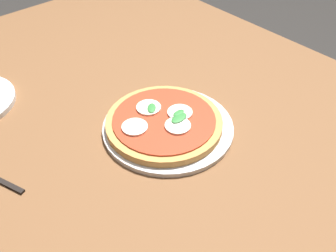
{
  "coord_description": "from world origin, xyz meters",
  "views": [
    {
      "loc": [
        0.58,
        -0.49,
        1.36
      ],
      "look_at": [
        0.06,
        -0.03,
        0.76
      ],
      "focal_mm": 41.96,
      "sensor_mm": 36.0,
      "label": 1
    }
  ],
  "objects": [
    {
      "name": "pizza",
      "position": [
        0.05,
        -0.03,
        0.77
      ],
      "size": [
        0.27,
        0.27,
        0.03
      ],
      "color": "tan",
      "rests_on": "serving_tray"
    },
    {
      "name": "serving_tray",
      "position": [
        0.06,
        -0.03,
        0.75
      ],
      "size": [
        0.31,
        0.31,
        0.01
      ],
      "primitive_type": "cylinder",
      "color": "silver",
      "rests_on": "dining_table"
    },
    {
      "name": "dining_table",
      "position": [
        0.0,
        0.0,
        0.66
      ],
      "size": [
        1.58,
        1.11,
        0.75
      ],
      "color": "brown",
      "rests_on": "ground_plane"
    }
  ]
}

